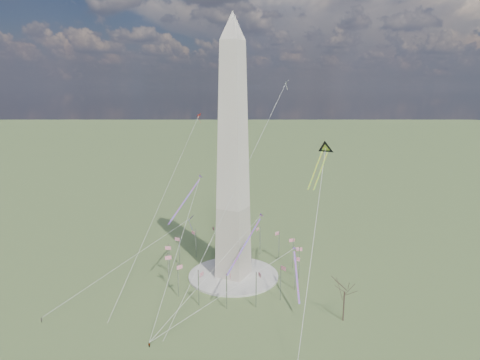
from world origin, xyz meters
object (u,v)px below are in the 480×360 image
at_px(tree_near, 345,289).
at_px(washington_monument, 233,159).
at_px(person_west, 42,320).
at_px(kite_delta_black, 325,151).

bearing_deg(tree_near, washington_monument, 164.15).
relative_size(person_west, kite_delta_black, 0.10).
distance_m(washington_monument, person_west, 84.76).
xyz_separation_m(washington_monument, kite_delta_black, (33.70, 5.07, 4.45)).
distance_m(washington_monument, tree_near, 61.55).
bearing_deg(person_west, kite_delta_black, -121.33).
bearing_deg(washington_monument, kite_delta_black, 8.56).
bearing_deg(washington_monument, person_west, -124.08).
bearing_deg(kite_delta_black, washington_monument, 8.33).
height_order(washington_monument, kite_delta_black, washington_monument).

